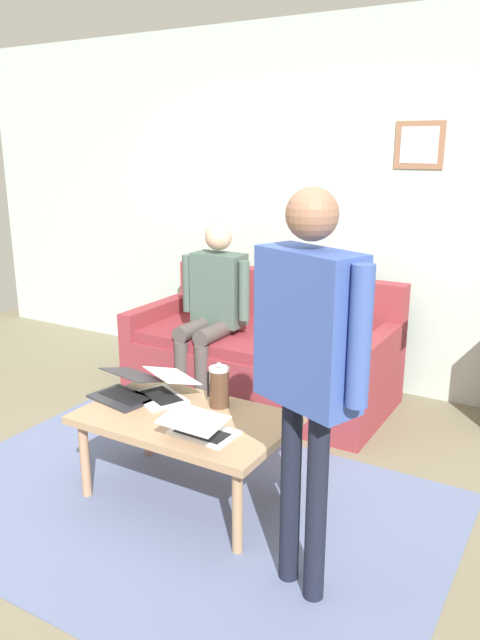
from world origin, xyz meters
The scene contains 11 objects.
ground_plane centered at (0.00, 0.00, 0.00)m, with size 7.68×7.68×0.00m, color #716952.
area_rug centered at (-0.13, -0.05, 0.00)m, with size 2.74×1.84×0.01m, color slate.
back_wall centered at (0.00, -2.20, 1.35)m, with size 7.04×0.11×2.70m.
couch centered at (0.18, -1.57, 0.30)m, with size 1.87×0.94×0.88m.
coffee_table centered at (-0.13, -0.15, 0.42)m, with size 1.07×0.66×0.47m.
laptop_left centered at (-0.33, 0.01, 0.51)m, with size 0.32×0.30×0.13m.
laptop_center centered at (0.11, -0.28, 0.52)m, with size 0.40×0.40×0.15m.
laptop_right centered at (0.29, -0.18, 0.52)m, with size 0.39×0.36×0.15m.
french_press centered at (-0.22, -0.34, 0.58)m, with size 0.13×0.11×0.25m.
person_standing centered at (-0.95, 0.18, 1.07)m, with size 0.57×0.33×1.67m.
person_seated centered at (0.47, -1.34, 0.73)m, with size 0.55×0.51×1.28m.
Camera 1 is at (-1.84, 2.21, 1.81)m, focal length 34.57 mm.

